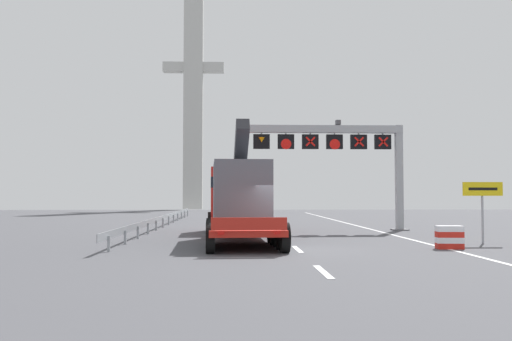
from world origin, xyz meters
TOP-DOWN VIEW (x-y plane):
  - ground at (0.00, 0.00)m, footprint 112.00×112.00m
  - lane_markings at (0.34, 15.67)m, footprint 0.20×45.95m
  - edge_line_right at (6.20, 12.00)m, footprint 0.20×63.00m
  - overhead_lane_gantry at (4.22, 11.18)m, footprint 9.82×0.90m
  - heavy_haul_truck_red at (-1.98, 6.26)m, footprint 3.62×14.16m
  - exit_sign_yellow at (8.63, 2.30)m, footprint 1.75×0.15m
  - crash_barrier_striped at (6.29, 0.14)m, footprint 1.03×0.57m
  - guardrail_left at (-6.80, 16.15)m, footprint 0.13×36.30m
  - bridge_pylon_distant at (-8.32, 59.84)m, footprint 9.00×2.00m

SIDE VIEW (x-z plane):
  - ground at x=0.00m, z-range 0.00..0.00m
  - edge_line_right at x=6.20m, z-range 0.00..0.01m
  - lane_markings at x=0.34m, z-range 0.00..0.01m
  - crash_barrier_striped at x=6.29m, z-range 0.00..0.90m
  - guardrail_left at x=-6.80m, z-range 0.18..0.94m
  - heavy_haul_truck_red at x=-1.98m, z-range -0.66..4.64m
  - exit_sign_yellow at x=8.63m, z-range 0.73..3.39m
  - overhead_lane_gantry at x=4.22m, z-range 1.74..8.28m
  - bridge_pylon_distant at x=-8.32m, z-range 0.39..34.30m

